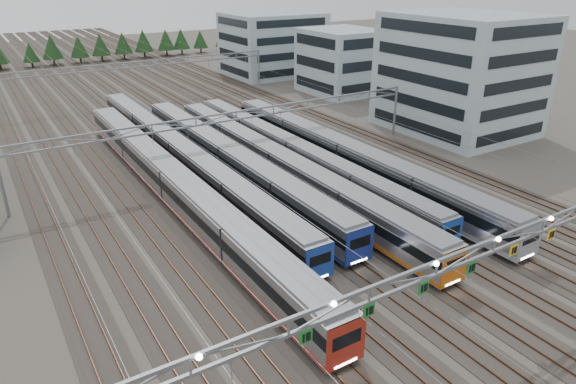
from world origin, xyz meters
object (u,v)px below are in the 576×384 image
depot_bldg_south (459,74)px  train_d (279,165)px  train_b (180,154)px  depot_bldg_mid (342,61)px  depot_bldg_north (273,44)px  gantry_far (135,69)px  gantry_mid (236,122)px  train_f (346,156)px  train_c (230,160)px  gantry_near (495,249)px  train_a (174,185)px  train_e (295,153)px

depot_bldg_south → train_d: bearing=-173.1°
train_b → depot_bldg_mid: bearing=29.1°
depot_bldg_north → gantry_far: bearing=-164.7°
train_b → gantry_mid: 8.79m
train_f → train_c: bearing=152.7°
gantry_near → train_a: bearing=108.4°
gantry_near → gantry_far: size_ratio=1.00×
gantry_mid → depot_bldg_mid: size_ratio=3.52×
train_c → train_f: size_ratio=0.98×
train_a → train_f: 22.66m
gantry_near → gantry_mid: size_ratio=1.00×
train_c → depot_bldg_north: size_ratio=2.41×
train_b → train_c: 7.39m
train_c → depot_bldg_north: 70.26m
depot_bldg_mid → train_e: bearing=-134.8°
depot_bldg_mid → train_d: bearing=-135.7°
train_c → gantry_far: gantry_far is taller
depot_bldg_south → train_f: bearing=-166.8°
train_d → gantry_far: size_ratio=1.01×
depot_bldg_south → depot_bldg_north: depot_bldg_south is taller
train_c → train_f: train_f is taller
train_b → train_c: (4.50, -5.87, 0.12)m
train_b → gantry_near: gantry_near is taller
train_f → gantry_mid: gantry_mid is taller
gantry_near → gantry_far: 85.12m
train_d → depot_bldg_mid: size_ratio=3.55×
train_d → gantry_near: bearing=-94.0°
train_f → depot_bldg_south: 29.18m
train_a → train_b: size_ratio=0.98×
train_a → train_b: train_a is taller
gantry_near → gantry_far: (0.05, 85.12, -0.70)m
gantry_mid → depot_bldg_mid: depot_bldg_mid is taller
train_b → gantry_mid: size_ratio=1.16×
gantry_mid → depot_bldg_mid: bearing=36.7°
train_d → gantry_near: size_ratio=1.01×
train_b → gantry_near: (6.70, -43.81, 4.94)m
train_b → gantry_mid: bearing=-28.7°
gantry_mid → depot_bldg_north: depot_bldg_north is taller
gantry_mid → gantry_far: same height
train_d → train_a: bearing=177.2°
train_a → gantry_far: bearing=77.7°
train_a → gantry_mid: bearing=29.7°
train_f → gantry_far: size_ratio=0.96×
depot_bldg_mid → depot_bldg_north: (-2.12, 25.66, 0.83)m
train_b → train_f: 22.10m
train_f → gantry_far: 55.44m
train_c → gantry_near: (2.20, -37.95, 4.82)m
train_e → depot_bldg_south: size_ratio=2.49×
train_a → depot_bldg_north: bearing=51.6°
gantry_mid → depot_bldg_south: 39.03m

